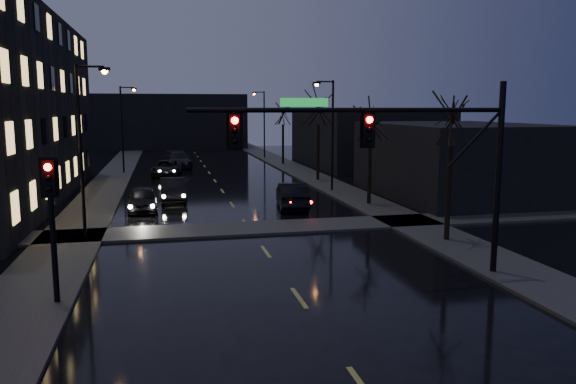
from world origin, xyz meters
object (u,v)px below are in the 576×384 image
oncoming_car_a (143,199)px  oncoming_car_c (167,168)px  oncoming_car_d (178,160)px  oncoming_car_b (173,190)px  lead_car (292,195)px

oncoming_car_a → oncoming_car_c: 17.44m
oncoming_car_a → oncoming_car_d: (2.70, 24.15, 0.10)m
oncoming_car_b → lead_car: bearing=-32.2°
oncoming_car_d → oncoming_car_a: bearing=-102.3°
lead_car → oncoming_car_c: bearing=-60.6°
oncoming_car_a → oncoming_car_b: (1.82, 3.34, 0.02)m
lead_car → oncoming_car_a: bearing=1.5°
oncoming_car_a → oncoming_car_c: bearing=84.1°
oncoming_car_a → oncoming_car_d: 24.30m
oncoming_car_b → oncoming_car_c: size_ratio=0.90×
oncoming_car_b → lead_car: (7.04, -4.28, 0.04)m
oncoming_car_c → lead_car: size_ratio=1.05×
oncoming_car_c → lead_car: bearing=-60.7°
oncoming_car_d → lead_car: oncoming_car_d is taller
oncoming_car_a → lead_car: lead_car is taller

